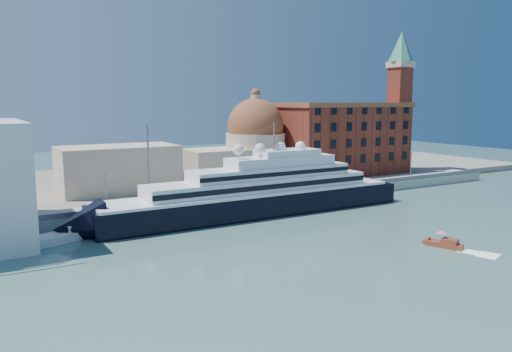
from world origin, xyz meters
TOP-DOWN VIEW (x-y plane):
  - ground at (0.00, 0.00)m, footprint 400.00×400.00m
  - quay at (0.00, 34.00)m, footprint 180.00×10.00m
  - land at (0.00, 75.00)m, footprint 260.00×72.00m
  - quay_fence at (0.00, 29.50)m, footprint 180.00×0.10m
  - superyacht at (-1.43, 23.00)m, footprint 81.65×11.32m
  - service_barge at (-39.35, 22.63)m, footprint 13.74×8.38m
  - water_taxi at (17.16, -16.28)m, footprint 4.09×6.71m
  - warehouse at (52.00, 52.00)m, footprint 43.00×19.00m
  - campanile at (76.00, 52.00)m, footprint 8.40×8.40m
  - church at (6.39, 57.72)m, footprint 66.00×18.00m
  - lamp_posts at (-12.67, 32.27)m, footprint 120.80×2.40m

SIDE VIEW (x-z plane):
  - ground at x=0.00m, z-range 0.00..0.00m
  - water_taxi at x=17.16m, z-range -0.79..2.24m
  - service_barge at x=-39.35m, z-range -0.62..2.31m
  - land at x=0.00m, z-range 0.00..2.00m
  - quay at x=0.00m, z-range 0.00..2.50m
  - quay_fence at x=0.00m, z-range 2.50..3.70m
  - superyacht at x=-1.43m, z-range -7.99..16.41m
  - lamp_posts at x=-12.67m, z-range 0.84..18.84m
  - church at x=6.39m, z-range -1.84..23.66m
  - warehouse at x=52.00m, z-range 2.16..25.41m
  - campanile at x=76.00m, z-range 5.26..52.26m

